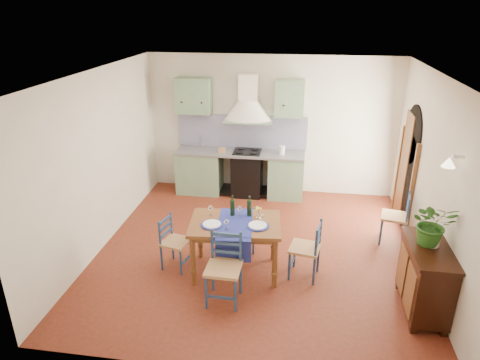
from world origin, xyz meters
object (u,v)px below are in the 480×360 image
sideboard (425,277)px  potted_plant (433,224)px  chair_near (224,268)px  dining_table (235,228)px

sideboard → potted_plant: 0.71m
chair_near → sideboard: size_ratio=0.92×
dining_table → potted_plant: size_ratio=2.40×
potted_plant → dining_table: bearing=170.6°
chair_near → sideboard: bearing=3.7°
chair_near → sideboard: 2.55m
sideboard → potted_plant: (-0.00, 0.09, 0.71)m
sideboard → dining_table: bearing=168.7°
chair_near → potted_plant: (2.55, 0.25, 0.72)m
dining_table → chair_near: size_ratio=1.41×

